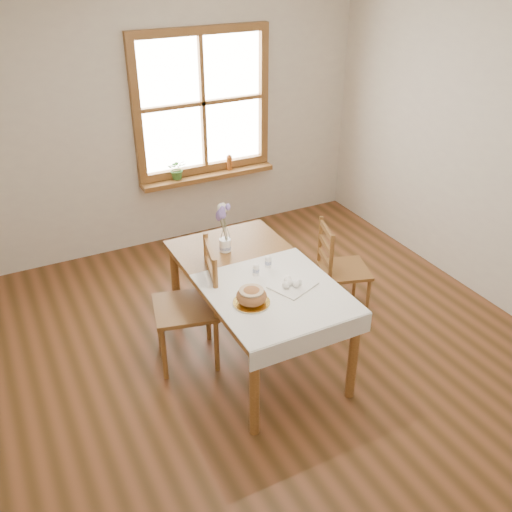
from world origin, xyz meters
The scene contains 18 objects.
ground centered at (0.00, 0.00, 0.00)m, with size 5.00×5.00×0.00m, color brown.
room_walls centered at (0.00, 0.00, 1.71)m, with size 4.60×5.10×2.65m.
window centered at (0.50, 2.47, 1.45)m, with size 1.46×0.08×1.46m.
window_sill centered at (0.50, 2.40, 0.69)m, with size 1.46×0.20×0.05m.
dining_table centered at (0.00, 0.30, 0.66)m, with size 0.90×1.60×0.75m.
table_linen centered at (0.00, 0.00, 0.76)m, with size 0.91×0.99×0.01m, color white.
chair_left centered at (-0.51, 0.49, 0.50)m, with size 0.46×0.49×0.99m, color brown, non-canonical shape.
chair_right centered at (0.95, 0.49, 0.43)m, with size 0.40×0.42×0.86m, color brown, non-canonical shape.
bread_plate centered at (-0.21, -0.05, 0.77)m, with size 0.25×0.25×0.01m, color white.
bread_loaf centered at (-0.21, -0.05, 0.83)m, with size 0.21×0.21×0.12m, color #A76C3B.
egg_napkin centered at (0.15, 0.01, 0.77)m, with size 0.30×0.25×0.01m, color white.
eggs centered at (0.15, 0.01, 0.80)m, with size 0.23×0.21×0.05m, color white, non-canonical shape.
salt_shaker centered at (-0.02, 0.27, 0.81)m, with size 0.05×0.05×0.09m, color white.
pepper_shaker centered at (0.12, 0.33, 0.81)m, with size 0.05×0.05×0.09m, color white.
flower_vase centered at (-0.06, 0.71, 0.80)m, with size 0.09×0.09×0.10m, color white.
lavender_bouquet centered at (-0.06, 0.71, 1.01)m, with size 0.16×0.16×0.31m, color #7861AB, non-canonical shape.
potted_plant centered at (0.16, 2.40, 0.80)m, with size 0.19×0.21×0.17m, color #37692A.
amber_bottle centered at (0.75, 2.40, 0.80)m, with size 0.06×0.06×0.17m, color #AE5820.
Camera 1 is at (-1.64, -2.91, 2.97)m, focal length 40.00 mm.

